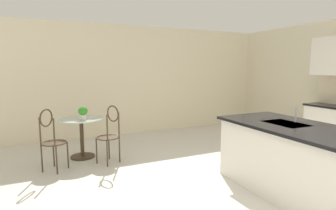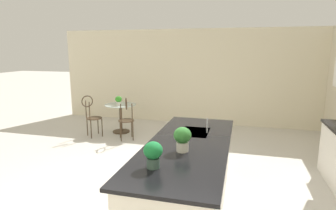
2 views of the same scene
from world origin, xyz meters
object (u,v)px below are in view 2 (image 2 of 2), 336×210
potted_plant_counter_near (182,138)px  potted_plant_counter_far (153,153)px  chair_near_window (126,117)px  chair_by_island (92,114)px  bistro_table (121,115)px  potted_plant_on_table (119,100)px

potted_plant_counter_near → potted_plant_counter_far: bearing=-19.4°
chair_near_window → chair_by_island: bearing=-91.7°
potted_plant_counter_near → potted_plant_counter_far: size_ratio=1.07×
chair_near_window → potted_plant_counter_near: 3.47m
bistro_table → potted_plant_counter_far: potted_plant_counter_far is taller
potted_plant_on_table → potted_plant_counter_far: bearing=29.4°
bistro_table → chair_by_island: 0.76m
chair_by_island → potted_plant_counter_far: 4.36m
potted_plant_counter_near → potted_plant_counter_far: (0.55, -0.19, -0.01)m
potted_plant_counter_near → chair_by_island: bearing=-134.8°
potted_plant_counter_near → chair_near_window: bearing=-145.4°
chair_by_island → potted_plant_counter_far: bearing=38.3°
chair_by_island → potted_plant_on_table: (-0.39, 0.55, 0.30)m
chair_near_window → potted_plant_on_table: 0.64m
bistro_table → chair_by_island: (0.53, -0.53, 0.13)m
bistro_table → chair_near_window: size_ratio=0.77×
chair_by_island → potted_plant_counter_far: (3.40, 2.68, 0.51)m
bistro_table → potted_plant_counter_near: bearing=34.8°
bistro_table → potted_plant_on_table: bearing=8.0°
potted_plant_on_table → potted_plant_counter_far: 4.36m
bistro_table → potted_plant_counter_far: bearing=28.7°
chair_near_window → potted_plant_counter_near: potted_plant_counter_near is taller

